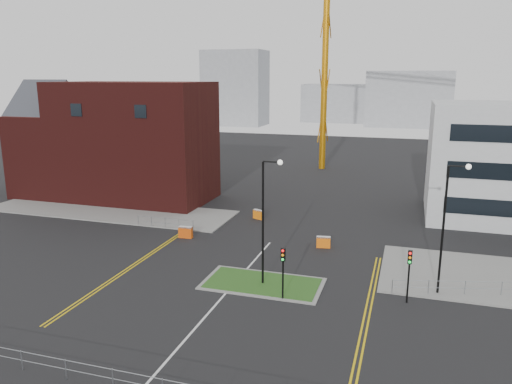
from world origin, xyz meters
TOP-DOWN VIEW (x-y plane):
  - ground at (0.00, 0.00)m, footprint 200.00×200.00m
  - pavement_left at (-20.00, 22.00)m, footprint 28.00×8.00m
  - island_kerb at (2.00, 8.00)m, footprint 8.60×4.60m
  - grass_island at (2.00, 8.00)m, footprint 8.00×4.00m
  - brick_building at (-22.97, 28.00)m, footprint 24.20×10.07m
  - streetlamp_island at (2.22, 8.00)m, footprint 1.46×0.36m
  - streetlamp_right_near at (14.22, 10.00)m, footprint 1.46×0.36m
  - traffic_light_island at (4.00, 5.98)m, footprint 0.28×0.33m
  - traffic_light_right at (12.00, 7.98)m, footprint 0.28×0.33m
  - railing_front at (0.00, -6.00)m, footprint 24.05×0.05m
  - railing_left at (-11.00, 18.00)m, footprint 6.05×0.05m
  - centre_line at (0.00, 2.00)m, footprint 0.15×30.00m
  - yellow_left_a at (-9.00, 10.00)m, footprint 0.12×24.00m
  - yellow_left_b at (-8.70, 10.00)m, footprint 0.12×24.00m
  - yellow_right_a at (9.50, 6.00)m, footprint 0.12×20.00m
  - yellow_right_b at (9.80, 6.00)m, footprint 0.12×20.00m
  - skyline_a at (-40.00, 120.00)m, footprint 18.00×12.00m
  - skyline_b at (10.00, 130.00)m, footprint 24.00×12.00m
  - skyline_d at (-8.00, 140.00)m, footprint 30.00×12.00m
  - barrier_left at (-7.86, 16.00)m, footprint 1.32×0.51m
  - barrier_mid at (-3.25, 24.00)m, footprint 1.23×0.84m
  - barrier_right at (4.83, 17.14)m, footprint 1.25×0.58m

SIDE VIEW (x-z plane):
  - ground at x=0.00m, z-range 0.00..0.00m
  - centre_line at x=0.00m, z-range 0.00..0.01m
  - yellow_left_a at x=-9.00m, z-range 0.00..0.01m
  - yellow_left_b at x=-8.70m, z-range 0.00..0.01m
  - yellow_right_a at x=9.50m, z-range 0.00..0.01m
  - yellow_right_b at x=9.80m, z-range 0.00..0.01m
  - island_kerb at x=2.00m, z-range 0.00..0.08m
  - pavement_left at x=-20.00m, z-range 0.00..0.12m
  - grass_island at x=2.00m, z-range 0.00..0.12m
  - barrier_mid at x=-3.25m, z-range 0.04..1.03m
  - barrier_right at x=4.83m, z-range 0.04..1.05m
  - barrier_left at x=-7.86m, z-range 0.05..1.13m
  - railing_left at x=-11.00m, z-range 0.19..1.29m
  - railing_front at x=0.00m, z-range 0.23..1.33m
  - traffic_light_island at x=4.00m, z-range 0.74..4.39m
  - traffic_light_right at x=12.00m, z-range 0.74..4.39m
  - streetlamp_island at x=2.22m, z-range 0.82..10.00m
  - streetlamp_right_near at x=14.22m, z-range 0.82..10.00m
  - skyline_d at x=-8.00m, z-range 0.00..12.00m
  - brick_building at x=-22.97m, z-range -0.27..13.97m
  - skyline_b at x=10.00m, z-range 0.00..16.00m
  - skyline_a at x=-40.00m, z-range 0.00..22.00m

